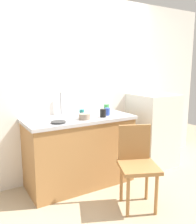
{
  "coord_description": "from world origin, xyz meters",
  "views": [
    {
      "loc": [
        -1.37,
        -2.04,
        1.52
      ],
      "look_at": [
        0.2,
        0.6,
        0.95
      ],
      "focal_mm": 38.7,
      "sensor_mm": 36.0,
      "label": 1
    }
  ],
  "objects_px": {
    "chair": "(137,162)",
    "cup_teal": "(82,113)",
    "terracotta_bowl": "(84,117)",
    "hotplate": "(58,122)",
    "cup_blue": "(107,112)",
    "cup_green": "(107,108)",
    "cup_black": "(103,113)",
    "refrigerator": "(152,130)"
  },
  "relations": [
    {
      "from": "chair",
      "to": "cup_teal",
      "type": "distance_m",
      "value": 0.91
    },
    {
      "from": "terracotta_bowl",
      "to": "hotplate",
      "type": "distance_m",
      "value": 0.35
    },
    {
      "from": "hotplate",
      "to": "cup_blue",
      "type": "xyz_separation_m",
      "value": [
        0.72,
        0.1,
        0.04
      ]
    },
    {
      "from": "hotplate",
      "to": "cup_green",
      "type": "xyz_separation_m",
      "value": [
        0.87,
        0.35,
        0.04
      ]
    },
    {
      "from": "hotplate",
      "to": "cup_teal",
      "type": "bearing_deg",
      "value": 20.52
    },
    {
      "from": "hotplate",
      "to": "cup_green",
      "type": "relative_size",
      "value": 1.75
    },
    {
      "from": "cup_black",
      "to": "cup_teal",
      "type": "height_order",
      "value": "cup_black"
    },
    {
      "from": "cup_blue",
      "to": "hotplate",
      "type": "bearing_deg",
      "value": -172.35
    },
    {
      "from": "refrigerator",
      "to": "chair",
      "type": "bearing_deg",
      "value": -140.75
    },
    {
      "from": "cup_green",
      "to": "cup_black",
      "type": "height_order",
      "value": "cup_black"
    },
    {
      "from": "cup_black",
      "to": "cup_green",
      "type": "bearing_deg",
      "value": 51.3
    },
    {
      "from": "hotplate",
      "to": "cup_teal",
      "type": "height_order",
      "value": "cup_teal"
    },
    {
      "from": "terracotta_bowl",
      "to": "cup_teal",
      "type": "distance_m",
      "value": 0.12
    },
    {
      "from": "cup_teal",
      "to": "cup_blue",
      "type": "height_order",
      "value": "cup_teal"
    },
    {
      "from": "cup_black",
      "to": "cup_blue",
      "type": "distance_m",
      "value": 0.14
    },
    {
      "from": "terracotta_bowl",
      "to": "cup_black",
      "type": "height_order",
      "value": "cup_black"
    },
    {
      "from": "hotplate",
      "to": "cup_blue",
      "type": "relative_size",
      "value": 1.77
    },
    {
      "from": "refrigerator",
      "to": "cup_green",
      "type": "xyz_separation_m",
      "value": [
        -0.73,
        0.19,
        0.39
      ]
    },
    {
      "from": "refrigerator",
      "to": "terracotta_bowl",
      "type": "relative_size",
      "value": 7.9
    },
    {
      "from": "chair",
      "to": "cup_blue",
      "type": "height_order",
      "value": "cup_blue"
    },
    {
      "from": "terracotta_bowl",
      "to": "hotplate",
      "type": "height_order",
      "value": "terracotta_bowl"
    },
    {
      "from": "cup_teal",
      "to": "cup_green",
      "type": "bearing_deg",
      "value": 22.95
    },
    {
      "from": "hotplate",
      "to": "chair",
      "type": "bearing_deg",
      "value": -42.38
    },
    {
      "from": "terracotta_bowl",
      "to": "cup_green",
      "type": "xyz_separation_m",
      "value": [
        0.53,
        0.33,
        0.01
      ]
    },
    {
      "from": "cup_teal",
      "to": "hotplate",
      "type": "bearing_deg",
      "value": -159.48
    },
    {
      "from": "chair",
      "to": "terracotta_bowl",
      "type": "height_order",
      "value": "terracotta_bowl"
    },
    {
      "from": "cup_black",
      "to": "cup_teal",
      "type": "distance_m",
      "value": 0.27
    },
    {
      "from": "hotplate",
      "to": "cup_teal",
      "type": "relative_size",
      "value": 1.66
    },
    {
      "from": "terracotta_bowl",
      "to": "cup_blue",
      "type": "xyz_separation_m",
      "value": [
        0.38,
        0.07,
        0.01
      ]
    },
    {
      "from": "cup_green",
      "to": "cup_teal",
      "type": "relative_size",
      "value": 0.95
    },
    {
      "from": "refrigerator",
      "to": "cup_black",
      "type": "bearing_deg",
      "value": -171.57
    },
    {
      "from": "refrigerator",
      "to": "cup_teal",
      "type": "height_order",
      "value": "refrigerator"
    },
    {
      "from": "cup_teal",
      "to": "cup_black",
      "type": "bearing_deg",
      "value": -26.61
    },
    {
      "from": "refrigerator",
      "to": "cup_black",
      "type": "height_order",
      "value": "refrigerator"
    },
    {
      "from": "terracotta_bowl",
      "to": "cup_black",
      "type": "relative_size",
      "value": 1.37
    },
    {
      "from": "chair",
      "to": "cup_black",
      "type": "xyz_separation_m",
      "value": [
        -0.05,
        0.62,
        0.45
      ]
    },
    {
      "from": "cup_blue",
      "to": "chair",
      "type": "bearing_deg",
      "value": -95.04
    },
    {
      "from": "cup_blue",
      "to": "cup_green",
      "type": "bearing_deg",
      "value": 59.27
    },
    {
      "from": "terracotta_bowl",
      "to": "cup_blue",
      "type": "relative_size",
      "value": 1.47
    },
    {
      "from": "chair",
      "to": "cup_green",
      "type": "xyz_separation_m",
      "value": [
        0.21,
        0.95,
        0.45
      ]
    },
    {
      "from": "refrigerator",
      "to": "hotplate",
      "type": "distance_m",
      "value": 1.65
    },
    {
      "from": "cup_teal",
      "to": "chair",
      "type": "bearing_deg",
      "value": -68.51
    }
  ]
}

